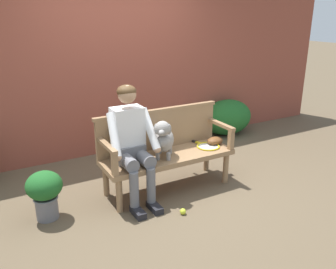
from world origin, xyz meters
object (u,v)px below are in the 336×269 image
object	(u,v)px
baseball_glove	(215,141)
tennis_ball	(183,211)
garden_bench	(168,159)
potted_plant	(45,191)
dog_on_bench	(164,138)
tennis_racket	(206,146)
person_seated	(131,140)

from	to	relation	value
baseball_glove	tennis_ball	world-z (taller)	baseball_glove
garden_bench	tennis_ball	distance (m)	0.70
tennis_ball	potted_plant	xyz separation A→B (m)	(-1.28, 0.63, 0.28)
dog_on_bench	tennis_ball	size ratio (longest dim) A/B	7.23
tennis_racket	tennis_ball	world-z (taller)	tennis_racket
garden_bench	baseball_glove	world-z (taller)	baseball_glove
person_seated	baseball_glove	distance (m)	1.19
dog_on_bench	tennis_racket	bearing A→B (deg)	4.76
garden_bench	potted_plant	xyz separation A→B (m)	(-1.42, 0.05, -0.08)
person_seated	dog_on_bench	bearing A→B (deg)	-6.38
garden_bench	dog_on_bench	world-z (taller)	dog_on_bench
dog_on_bench	baseball_glove	distance (m)	0.81
garden_bench	tennis_ball	bearing A→B (deg)	-103.84
tennis_ball	potted_plant	size ratio (longest dim) A/B	0.13
person_seated	tennis_ball	distance (m)	0.95
baseball_glove	tennis_racket	bearing A→B (deg)	179.03
tennis_racket	baseball_glove	size ratio (longest dim) A/B	2.65
person_seated	tennis_racket	bearing A→B (deg)	0.60
dog_on_bench	potted_plant	xyz separation A→B (m)	(-1.33, 0.11, -0.37)
tennis_ball	baseball_glove	bearing A→B (deg)	35.53
person_seated	baseball_glove	bearing A→B (deg)	1.36
dog_on_bench	potted_plant	size ratio (longest dim) A/B	0.91
garden_bench	dog_on_bench	size ratio (longest dim) A/B	3.32
baseball_glove	potted_plant	distance (m)	2.12
person_seated	dog_on_bench	world-z (taller)	person_seated
garden_bench	person_seated	xyz separation A→B (m)	(-0.47, -0.02, 0.33)
tennis_racket	garden_bench	bearing A→B (deg)	179.26
person_seated	tennis_ball	world-z (taller)	person_seated
dog_on_bench	tennis_racket	distance (m)	0.68
potted_plant	tennis_ball	bearing A→B (deg)	-26.45
person_seated	potted_plant	xyz separation A→B (m)	(-0.95, 0.07, -0.41)
tennis_racket	tennis_ball	size ratio (longest dim) A/B	8.82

